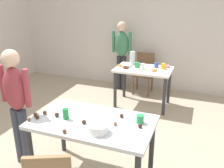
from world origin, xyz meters
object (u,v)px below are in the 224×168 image
at_px(person_adult_far, 122,50).
at_px(person_girl_near, 16,99).
at_px(dining_table_near, 93,128).
at_px(soda_can, 66,114).
at_px(mixing_bowl, 98,128).
at_px(dining_table_far, 143,74).
at_px(chair_far_table, 144,70).
at_px(pitcher_far, 132,58).

bearing_deg(person_adult_far, person_girl_near, -96.35).
height_order(dining_table_near, soda_can, soda_can).
xyz_separation_m(person_adult_far, mixing_bowl, (0.78, -3.05, -0.12)).
bearing_deg(mixing_bowl, dining_table_far, 92.87).
xyz_separation_m(chair_far_table, mixing_bowl, (0.27, -3.07, 0.30)).
bearing_deg(chair_far_table, mixing_bowl, -85.06).
height_order(dining_table_far, person_girl_near, person_girl_near).
height_order(dining_table_near, person_adult_far, person_adult_far).
relative_size(person_girl_near, pitcher_far, 5.74).
height_order(dining_table_far, pitcher_far, pitcher_far).
bearing_deg(pitcher_far, dining_table_near, -84.24).
bearing_deg(dining_table_far, person_adult_far, 134.25).
distance_m(dining_table_far, chair_far_table, 0.72).
height_order(person_adult_far, mixing_bowl, person_adult_far).
relative_size(dining_table_far, person_girl_near, 0.70).
bearing_deg(person_girl_near, dining_table_far, 66.21).
bearing_deg(soda_can, person_girl_near, -179.34).
bearing_deg(soda_can, person_adult_far, 96.54).
bearing_deg(person_girl_near, dining_table_near, 4.47).
distance_m(dining_table_near, person_girl_near, 0.98).
bearing_deg(pitcher_far, dining_table_far, -34.52).
relative_size(dining_table_near, mixing_bowl, 6.41).
xyz_separation_m(person_adult_far, pitcher_far, (0.39, -0.49, -0.03)).
height_order(person_girl_near, pitcher_far, person_girl_near).
height_order(dining_table_near, pitcher_far, pitcher_far).
bearing_deg(dining_table_far, chair_far_table, 101.87).
relative_size(mixing_bowl, soda_can, 1.72).
bearing_deg(dining_table_far, soda_can, -98.37).
height_order(chair_far_table, mixing_bowl, chair_far_table).
distance_m(dining_table_near, pitcher_far, 2.39).
relative_size(chair_far_table, pitcher_far, 3.36).
bearing_deg(pitcher_far, person_girl_near, -106.33).
distance_m(person_adult_far, pitcher_far, 0.63).
relative_size(person_girl_near, soda_can, 12.20).
distance_m(dining_table_near, mixing_bowl, 0.29).
relative_size(soda_can, pitcher_far, 0.47).
xyz_separation_m(dining_table_far, pitcher_far, (-0.28, 0.19, 0.25)).
bearing_deg(dining_table_far, person_girl_near, -113.79).
distance_m(dining_table_far, person_girl_near, 2.47).
relative_size(person_adult_far, mixing_bowl, 7.24).
relative_size(person_girl_near, mixing_bowl, 7.08).
bearing_deg(chair_far_table, dining_table_near, -87.84).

